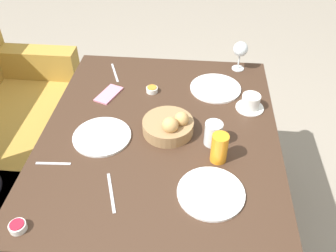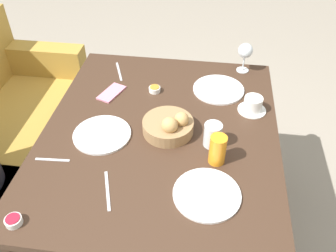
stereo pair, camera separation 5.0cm
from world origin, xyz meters
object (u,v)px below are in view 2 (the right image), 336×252
juice_glass (218,150)px  cell_phone (112,93)px  jam_bowl_honey (155,89)px  fork_silver (119,71)px  plate_near_right (218,89)px  plate_far_center (102,134)px  water_tumbler (213,135)px  bread_basket (169,126)px  wine_glass (245,52)px  jam_bowl_berry (14,221)px  coffee_cup (253,105)px  plate_near_left (207,194)px  spoon_coffee (52,160)px  knife_silver (107,190)px

juice_glass → cell_phone: 0.65m
cell_phone → jam_bowl_honey: bearing=-77.5°
fork_silver → plate_near_right: bearing=-100.6°
plate_far_center → water_tumbler: bearing=-88.9°
bread_basket → jam_bowl_honey: bread_basket is taller
plate_far_center → wine_glass: size_ratio=1.56×
wine_glass → jam_bowl_berry: (-1.06, 0.76, -0.10)m
coffee_cup → water_tumbler: bearing=145.4°
plate_near_right → coffee_cup: size_ratio=1.94×
water_tumbler → cell_phone: (0.29, 0.50, -0.05)m
bread_basket → plate_near_left: 0.36m
wine_glass → fork_silver: wine_glass is taller
bread_basket → fork_silver: size_ratio=1.25×
wine_glass → jam_bowl_honey: (-0.25, 0.43, -0.10)m
jam_bowl_berry → spoon_coffee: jam_bowl_berry is taller
cell_phone → plate_near_right: bearing=-79.2°
bread_basket → jam_bowl_honey: bearing=21.0°
wine_glass → bread_basket: bearing=149.4°
plate_far_center → water_tumbler: 0.46m
jam_bowl_berry → cell_phone: jam_bowl_berry is taller
plate_near_right → knife_silver: (-0.68, 0.37, -0.00)m
coffee_cup → knife_silver: bearing=135.6°
plate_near_left → fork_silver: 0.91m
knife_silver → jam_bowl_honey: bearing=-6.0°
jam_bowl_honey → knife_silver: size_ratio=0.32×
bread_basket → juice_glass: juice_glass is taller
jam_bowl_berry → fork_silver: bearing=-7.0°
water_tumbler → jam_bowl_honey: bearing=41.1°
wine_glass → coffee_cup: bearing=-174.0°
spoon_coffee → cell_phone: size_ratio=0.82×
juice_glass → spoon_coffee: bearing=97.5°
plate_near_right → jam_bowl_berry: jam_bowl_berry is taller
coffee_cup → jam_bowl_honey: (0.09, 0.46, -0.02)m
juice_glass → spoon_coffee: juice_glass is taller
jam_bowl_berry → knife_silver: (0.17, -0.27, -0.01)m
wine_glass → fork_silver: bearing=98.9°
cell_phone → plate_near_left: bearing=-138.4°
coffee_cup → cell_phone: bearing=86.3°
jam_bowl_honey → bread_basket: bearing=-159.0°
bread_basket → juice_glass: 0.25m
juice_glass → jam_bowl_berry: (-0.37, 0.65, -0.05)m
plate_near_right → knife_silver: bearing=151.2°
plate_near_right → knife_silver: size_ratio=1.42×
plate_far_center → cell_phone: size_ratio=1.46×
wine_glass → coffee_cup: (-0.34, -0.04, -0.08)m
bread_basket → cell_phone: bread_basket is taller
jam_bowl_honey → water_tumbler: bearing=-138.9°
plate_far_center → knife_silver: bearing=-160.5°
coffee_cup → cell_phone: 0.67m
fork_silver → cell_phone: 0.20m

